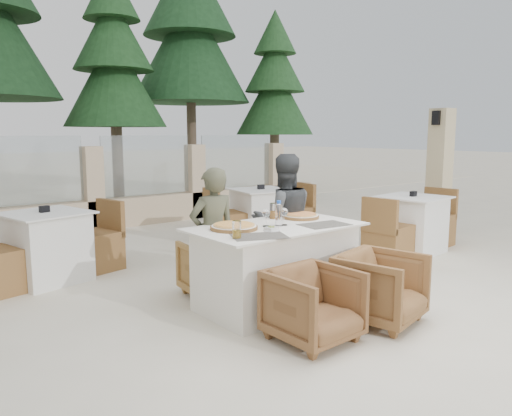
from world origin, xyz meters
TOP-DOWN VIEW (x-y plane):
  - ground at (0.00, 0.00)m, footprint 80.00×80.00m
  - perimeter_wall_far at (0.00, 4.80)m, footprint 10.00×0.34m
  - lantern_pillar at (4.20, 1.00)m, footprint 0.34×0.34m
  - pine_centre at (1.50, 7.20)m, footprint 2.20×2.20m
  - pine_mid_right at (3.80, 7.80)m, footprint 2.99×2.99m
  - pine_far_right at (5.50, 6.50)m, footprint 1.98×1.98m
  - dining_table at (-0.09, 0.07)m, footprint 1.60×0.90m
  - placemat_near_left at (-0.52, -0.21)m, footprint 0.53×0.46m
  - placemat_near_right at (0.29, -0.18)m, footprint 0.49×0.36m
  - pizza_left at (-0.50, 0.17)m, footprint 0.50×0.50m
  - pizza_right at (0.37, 0.22)m, footprint 0.43×0.43m
  - water_bottle at (-0.07, 0.06)m, footprint 0.07×0.07m
  - wine_glass_centre at (-0.19, 0.10)m, footprint 0.08×0.08m
  - wine_glass_near at (-0.02, 0.04)m, footprint 0.08×0.08m
  - beer_glass_left at (-0.71, -0.15)m, footprint 0.08×0.08m
  - beer_glass_right at (0.14, 0.37)m, footprint 0.09×0.09m
  - olive_dish at (-0.28, -0.09)m, footprint 0.14×0.14m
  - armchair_far_left at (-0.36, 0.68)m, footprint 0.67×0.68m
  - armchair_far_right at (0.46, 0.76)m, footprint 0.92×0.93m
  - armchair_near_left at (-0.39, -0.72)m, footprint 0.63×0.65m
  - armchair_near_right at (0.34, -0.81)m, footprint 0.77×0.79m
  - diner_left at (-0.49, 0.52)m, footprint 0.51×0.36m
  - diner_right at (0.39, 0.50)m, footprint 0.84×0.77m
  - bg_table_a at (-1.52, 2.24)m, footprint 1.78×1.14m
  - bg_table_b at (1.73, 2.49)m, footprint 1.75×1.09m
  - bg_table_c at (2.77, 0.52)m, footprint 1.71×0.97m

SIDE VIEW (x-z plane):
  - ground at x=0.00m, z-range 0.00..0.00m
  - armchair_far_left at x=-0.36m, z-range 0.00..0.56m
  - armchair_near_left at x=-0.39m, z-range 0.00..0.58m
  - armchair_near_right at x=0.34m, z-range 0.00..0.61m
  - armchair_far_right at x=0.46m, z-range 0.00..0.66m
  - dining_table at x=-0.09m, z-range 0.00..0.77m
  - bg_table_a at x=-1.52m, z-range 0.00..0.77m
  - bg_table_b at x=1.73m, z-range 0.00..0.77m
  - bg_table_c at x=2.77m, z-range 0.00..0.77m
  - diner_left at x=-0.49m, z-range 0.00..1.30m
  - diner_right at x=0.39m, z-range 0.00..1.41m
  - placemat_near_left at x=-0.52m, z-range 0.77..0.77m
  - placemat_near_right at x=0.29m, z-range 0.77..0.77m
  - olive_dish at x=-0.28m, z-range 0.77..0.81m
  - pizza_right at x=0.37m, z-range 0.77..0.82m
  - pizza_left at x=-0.50m, z-range 0.77..0.83m
  - perimeter_wall_far at x=0.00m, z-range 0.00..1.60m
  - beer_glass_left at x=-0.71m, z-range 0.77..0.92m
  - beer_glass_right at x=0.14m, z-range 0.77..0.93m
  - wine_glass_centre at x=-0.19m, z-range 0.77..0.95m
  - wine_glass_near at x=-0.02m, z-range 0.77..0.95m
  - water_bottle at x=-0.07m, z-range 0.77..1.01m
  - lantern_pillar at x=4.20m, z-range 0.00..2.00m
  - pine_far_right at x=5.50m, z-range 0.00..4.50m
  - pine_centre at x=1.50m, z-range 0.00..5.00m
  - pine_mid_right at x=3.80m, z-range 0.00..6.80m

